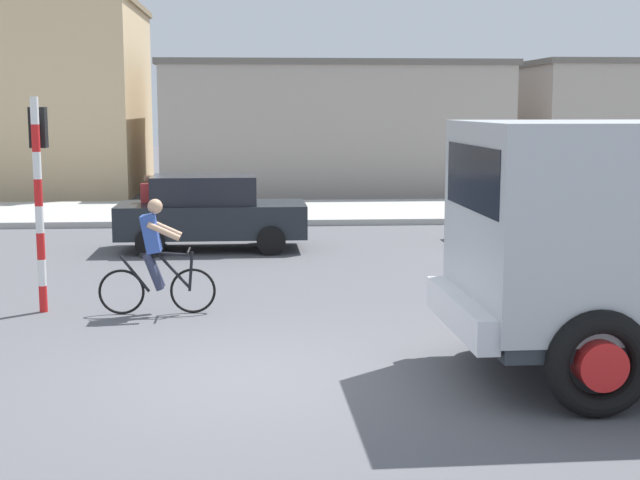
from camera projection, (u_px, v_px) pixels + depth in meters
ground_plane at (258, 377)px, 10.22m from camera, size 120.00×120.00×0.00m
sidewalk_far at (255, 212)px, 25.38m from camera, size 80.00×5.00×0.16m
cyclist at (156, 257)px, 13.20m from camera, size 1.73×0.50×1.72m
traffic_light_pole at (39, 174)px, 13.22m from camera, size 0.24×0.43×3.20m
car_white_mid at (210, 212)px, 19.18m from camera, size 4.01×1.90×1.60m
car_far_side at (554, 206)px, 20.33m from camera, size 4.00×1.89×1.60m
pedestrian_near_kerb at (150, 210)px, 19.28m from camera, size 0.34×0.22×1.62m
building_mid_block at (332, 128)px, 31.85m from camera, size 11.82×6.45×4.57m
building_corner_right at (636, 126)px, 33.56m from camera, size 9.12×7.35×4.66m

